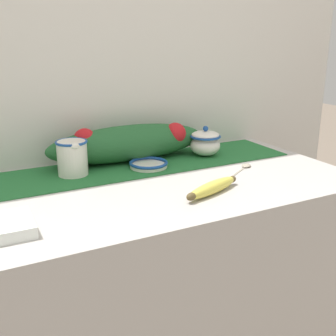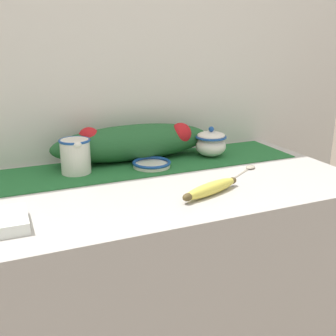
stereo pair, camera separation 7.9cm
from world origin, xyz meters
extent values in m
cube|color=#B7B2AD|center=(0.00, 0.00, 0.44)|extent=(1.21, 0.64, 0.87)
cube|color=silver|center=(0.00, 0.34, 1.20)|extent=(2.01, 0.04, 2.40)
cube|color=#236B33|center=(0.00, 0.18, 0.87)|extent=(1.12, 0.26, 0.00)
cylinder|color=white|center=(-0.22, 0.18, 0.93)|extent=(0.09, 0.09, 0.11)
torus|color=#194793|center=(-0.22, 0.18, 0.98)|extent=(0.10, 0.10, 0.01)
torus|color=white|center=(-0.22, 0.24, 0.94)|extent=(0.06, 0.01, 0.06)
ellipsoid|color=white|center=(-0.22, 0.14, 0.98)|extent=(0.03, 0.02, 0.02)
ellipsoid|color=white|center=(0.28, 0.18, 0.91)|extent=(0.11, 0.11, 0.07)
torus|color=#194793|center=(0.28, 0.18, 0.95)|extent=(0.11, 0.11, 0.01)
ellipsoid|color=white|center=(0.28, 0.18, 0.95)|extent=(0.10, 0.10, 0.03)
sphere|color=#194793|center=(0.28, 0.18, 0.97)|extent=(0.02, 0.02, 0.02)
cylinder|color=white|center=(0.03, 0.14, 0.88)|extent=(0.13, 0.13, 0.01)
torus|color=#194793|center=(0.03, 0.14, 0.89)|extent=(0.13, 0.13, 0.01)
ellipsoid|color=#DBCC4C|center=(0.09, -0.16, 0.89)|extent=(0.21, 0.11, 0.04)
ellipsoid|color=brown|center=(0.00, -0.19, 0.89)|extent=(0.04, 0.03, 0.02)
ellipsoid|color=brown|center=(0.18, -0.13, 0.89)|extent=(0.03, 0.03, 0.02)
cube|color=#A89E89|center=(0.26, -0.04, 0.87)|extent=(0.11, 0.07, 0.00)
ellipsoid|color=#A89E89|center=(0.33, 0.00, 0.88)|extent=(0.05, 0.05, 0.01)
ellipsoid|color=#235B2D|center=(0.00, 0.24, 0.94)|extent=(0.58, 0.14, 0.13)
sphere|color=red|center=(-0.16, 0.25, 0.97)|extent=(0.08, 0.08, 0.08)
sphere|color=red|center=(0.00, 0.26, 0.96)|extent=(0.06, 0.06, 0.06)
sphere|color=red|center=(0.17, 0.22, 0.96)|extent=(0.08, 0.08, 0.08)
camera|label=1|loc=(-0.53, -1.09, 1.30)|focal=45.00mm
camera|label=2|loc=(-0.46, -1.13, 1.30)|focal=45.00mm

